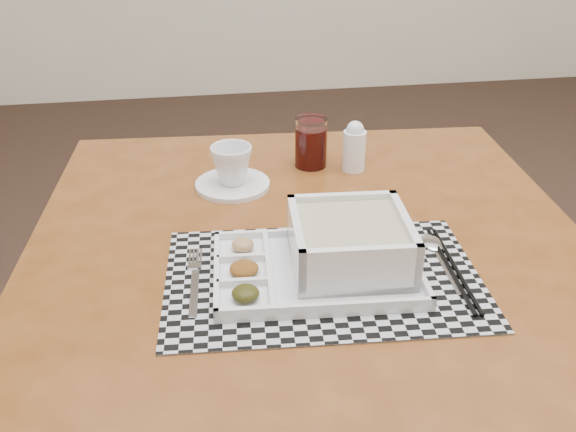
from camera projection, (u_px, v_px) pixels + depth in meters
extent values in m
plane|color=#2F2217|center=(397.00, 344.00, 1.98)|extent=(5.00, 5.00, 0.00)
cube|color=#592B10|center=(309.00, 245.00, 1.13)|extent=(1.03, 1.03, 0.04)
cylinder|color=#592B10|center=(119.00, 285.00, 1.65)|extent=(0.05, 0.05, 0.69)
cylinder|color=#592B10|center=(449.00, 268.00, 1.72)|extent=(0.05, 0.05, 0.69)
cube|color=#592B10|center=(288.00, 174.00, 1.52)|extent=(0.84, 0.08, 0.08)
cube|color=#592B10|center=(73.00, 285.00, 1.13)|extent=(0.08, 0.84, 0.08)
cube|color=#592B10|center=(531.00, 261.00, 1.19)|extent=(0.08, 0.84, 0.08)
cube|color=#B5B6BE|center=(323.00, 278.00, 1.01)|extent=(0.51, 0.35, 0.00)
cube|color=white|center=(316.00, 272.00, 1.01)|extent=(0.33, 0.24, 0.01)
cube|color=white|center=(309.00, 232.00, 1.10)|extent=(0.32, 0.03, 0.01)
cube|color=white|center=(326.00, 307.00, 0.91)|extent=(0.32, 0.03, 0.01)
cube|color=white|center=(217.00, 271.00, 0.99)|extent=(0.02, 0.22, 0.01)
cube|color=white|center=(414.00, 261.00, 1.02)|extent=(0.02, 0.22, 0.01)
cube|color=white|center=(269.00, 268.00, 1.00)|extent=(0.02, 0.20, 0.01)
cube|color=white|center=(242.00, 282.00, 0.97)|extent=(0.08, 0.01, 0.01)
cube|color=white|center=(241.00, 258.00, 1.02)|extent=(0.08, 0.01, 0.01)
ellipsoid|color=black|center=(245.00, 293.00, 0.93)|extent=(0.04, 0.04, 0.02)
ellipsoid|color=#48270C|center=(244.00, 268.00, 0.99)|extent=(0.05, 0.05, 0.02)
ellipsoid|color=olive|center=(243.00, 245.00, 1.05)|extent=(0.04, 0.04, 0.02)
cube|color=white|center=(349.00, 260.00, 1.02)|extent=(0.19, 0.19, 0.01)
cube|color=white|center=(341.00, 215.00, 1.08)|extent=(0.18, 0.02, 0.08)
cube|color=white|center=(360.00, 272.00, 0.93)|extent=(0.18, 0.02, 0.08)
cube|color=white|center=(296.00, 244.00, 1.00)|extent=(0.02, 0.18, 0.08)
cube|color=white|center=(403.00, 239.00, 1.01)|extent=(0.02, 0.18, 0.08)
cube|color=tan|center=(350.00, 243.00, 1.01)|extent=(0.17, 0.17, 0.07)
cube|color=silver|center=(193.00, 293.00, 0.97)|extent=(0.02, 0.12, 0.00)
cube|color=silver|center=(195.00, 266.00, 1.03)|extent=(0.02, 0.02, 0.00)
cube|color=silver|center=(190.00, 256.00, 1.06)|extent=(0.01, 0.04, 0.00)
cube|color=silver|center=(194.00, 256.00, 1.06)|extent=(0.01, 0.04, 0.00)
cube|color=silver|center=(197.00, 256.00, 1.06)|extent=(0.01, 0.04, 0.00)
cube|color=silver|center=(201.00, 256.00, 1.06)|extent=(0.01, 0.04, 0.00)
cube|color=silver|center=(448.00, 273.00, 1.01)|extent=(0.02, 0.12, 0.00)
ellipsoid|color=silver|center=(432.00, 243.00, 1.09)|extent=(0.04, 0.06, 0.01)
cylinder|color=black|center=(450.00, 269.00, 1.02)|extent=(0.02, 0.24, 0.01)
cylinder|color=black|center=(456.00, 268.00, 1.02)|extent=(0.02, 0.24, 0.01)
cylinder|color=white|center=(233.00, 185.00, 1.29)|extent=(0.15, 0.15, 0.01)
imported|color=white|center=(232.00, 165.00, 1.27)|extent=(0.11, 0.11, 0.08)
cylinder|color=white|center=(311.00, 142.00, 1.36)|extent=(0.07, 0.07, 0.11)
cylinder|color=#400506|center=(311.00, 147.00, 1.36)|extent=(0.06, 0.06, 0.08)
cylinder|color=white|center=(354.00, 151.00, 1.34)|extent=(0.05, 0.05, 0.09)
sphere|color=white|center=(355.00, 129.00, 1.32)|extent=(0.04, 0.04, 0.04)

